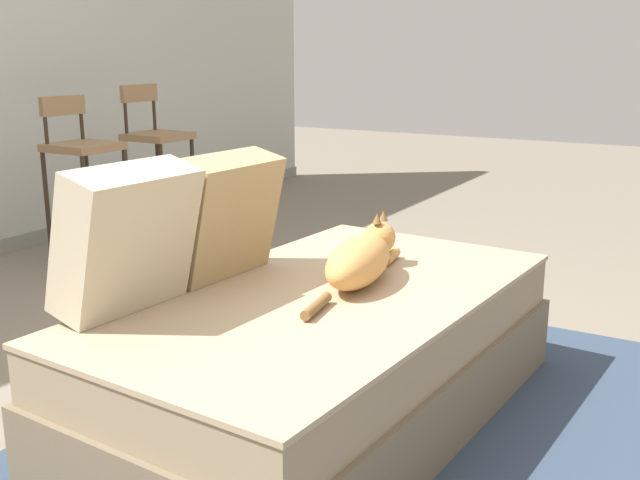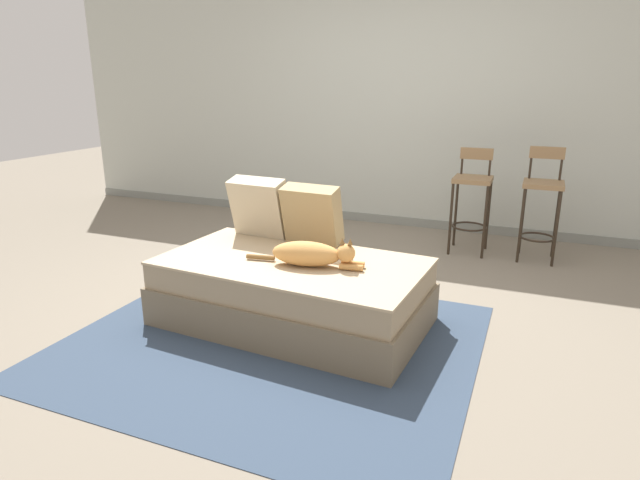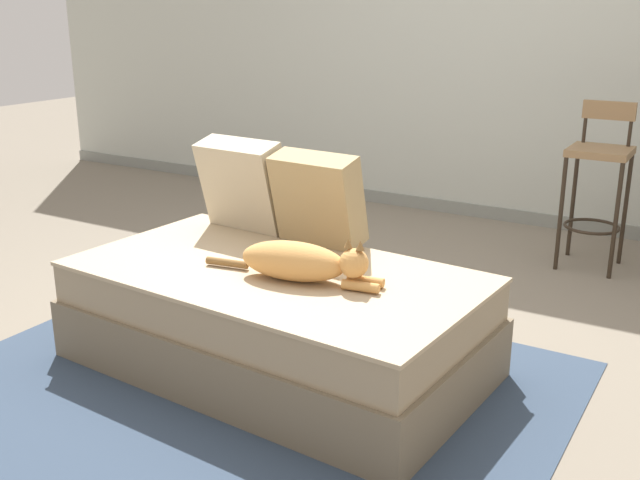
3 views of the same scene
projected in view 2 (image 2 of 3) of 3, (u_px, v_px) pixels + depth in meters
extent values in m
plane|color=slate|center=(317.00, 299.00, 3.80)|extent=(16.00, 16.00, 0.00)
cube|color=#B7BCB2|center=(402.00, 99.00, 5.41)|extent=(8.00, 0.10, 2.60)
cube|color=gray|center=(396.00, 220.00, 5.73)|extent=(8.00, 0.02, 0.09)
cube|color=#334256|center=(271.00, 342.00, 3.18)|extent=(2.35, 2.02, 0.01)
cube|color=#766750|center=(292.00, 304.00, 3.41)|extent=(1.71, 1.03, 0.25)
cube|color=#9E896B|center=(292.00, 273.00, 3.35)|extent=(1.67, 0.99, 0.17)
cube|color=tan|center=(292.00, 261.00, 3.33)|extent=(1.68, 1.00, 0.02)
cube|color=beige|center=(260.00, 207.00, 3.76)|extent=(0.42, 0.27, 0.43)
cube|color=tan|center=(312.00, 215.00, 3.59)|extent=(0.40, 0.25, 0.41)
ellipsoid|color=tan|center=(306.00, 254.00, 3.21)|extent=(0.44, 0.24, 0.15)
sphere|color=tan|center=(346.00, 253.00, 3.15)|extent=(0.11, 0.11, 0.11)
cone|color=brown|center=(342.00, 241.00, 3.13)|extent=(0.03, 0.03, 0.04)
cone|color=brown|center=(350.00, 242.00, 3.12)|extent=(0.03, 0.03, 0.04)
cylinder|color=tan|center=(351.00, 267.00, 3.13)|extent=(0.14, 0.06, 0.04)
cylinder|color=tan|center=(353.00, 264.00, 3.19)|extent=(0.14, 0.06, 0.04)
cylinder|color=brown|center=(261.00, 257.00, 3.31)|extent=(0.18, 0.06, 0.03)
cylinder|color=#2D2319|center=(451.00, 219.00, 4.68)|extent=(0.02, 0.02, 0.64)
cylinder|color=#2D2319|center=(485.00, 223.00, 4.57)|extent=(0.02, 0.02, 0.64)
cylinder|color=#2D2319|center=(456.00, 212.00, 4.93)|extent=(0.02, 0.02, 0.64)
cylinder|color=#2D2319|center=(488.00, 215.00, 4.82)|extent=(0.02, 0.02, 0.64)
torus|color=#2D2319|center=(469.00, 226.00, 4.77)|extent=(0.31, 0.31, 0.02)
cube|color=olive|center=(473.00, 179.00, 4.65)|extent=(0.32, 0.32, 0.04)
cylinder|color=#2D2319|center=(462.00, 166.00, 4.78)|extent=(0.02, 0.02, 0.23)
cylinder|color=#2D2319|center=(490.00, 167.00, 4.69)|extent=(0.02, 0.02, 0.23)
cube|color=olive|center=(477.00, 154.00, 4.71)|extent=(0.28, 0.03, 0.10)
cylinder|color=#2D2319|center=(521.00, 226.00, 4.47)|extent=(0.02, 0.02, 0.64)
cylinder|color=#2D2319|center=(556.00, 229.00, 4.37)|extent=(0.02, 0.02, 0.64)
cylinder|color=#2D2319|center=(522.00, 218.00, 4.71)|extent=(0.02, 0.02, 0.64)
cylinder|color=#2D2319|center=(556.00, 221.00, 4.61)|extent=(0.02, 0.02, 0.64)
torus|color=#2D2319|center=(537.00, 237.00, 4.58)|extent=(0.29, 0.29, 0.02)
cube|color=olive|center=(544.00, 184.00, 4.44)|extent=(0.32, 0.32, 0.04)
cylinder|color=#2D2319|center=(530.00, 168.00, 4.57)|extent=(0.02, 0.02, 0.27)
cylinder|color=#2D2319|center=(561.00, 169.00, 4.48)|extent=(0.02, 0.02, 0.27)
cube|color=olive|center=(547.00, 153.00, 4.49)|extent=(0.28, 0.03, 0.10)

